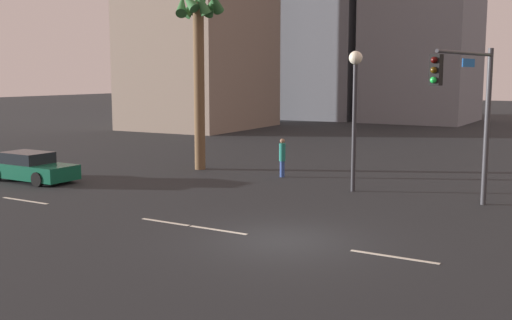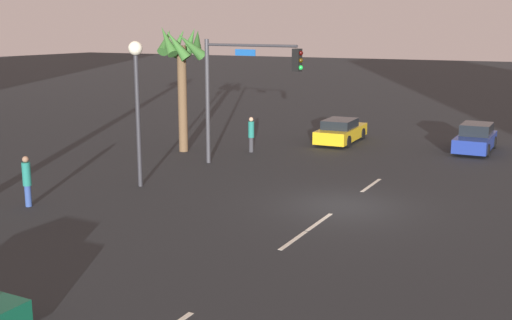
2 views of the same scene
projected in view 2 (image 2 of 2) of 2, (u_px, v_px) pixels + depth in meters
ground_plane at (343, 205)px, 23.22m from camera, size 220.00×220.00×0.00m
lane_stripe_2 at (293, 240)px, 19.39m from camera, size 1.94×0.14×0.01m
lane_stripe_3 at (319, 222)px, 21.23m from camera, size 2.13×0.14×0.01m
lane_stripe_4 at (371, 185)px, 26.18m from camera, size 2.45×0.14×0.01m
car_1 at (475, 139)px, 33.40m from camera, size 4.24×1.81×1.43m
car_2 at (341, 131)px, 35.98m from camera, size 4.70×2.03×1.33m
traffic_signal at (239, 81)px, 28.74m from camera, size 1.00×5.26×5.84m
streetlamp at (137, 85)px, 25.22m from camera, size 0.56×0.56×5.84m
pedestrian_0 at (251, 133)px, 33.00m from camera, size 0.44×0.44×1.83m
pedestrian_1 at (27, 179)px, 22.90m from camera, size 0.42×0.42×1.86m
palm_tree_1 at (181, 57)px, 32.36m from camera, size 2.60×2.61×6.55m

